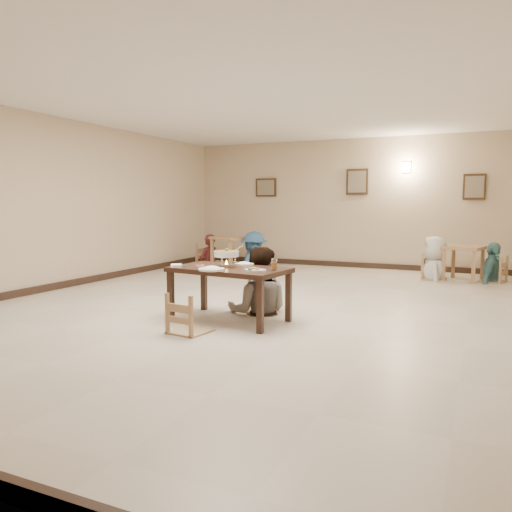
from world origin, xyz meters
The scene contains 31 objects.
floor centered at (0.00, 0.00, 0.00)m, with size 10.00×10.00×0.00m, color beige.
ceiling centered at (0.00, 0.00, 3.00)m, with size 10.00×10.00×0.00m, color white.
wall_back centered at (0.00, 5.00, 1.50)m, with size 10.00×10.00×0.00m, color #CAB294.
wall_left centered at (-4.00, 0.00, 1.50)m, with size 10.00×10.00×0.00m, color #CAB294.
baseboard_back centered at (0.00, 4.97, 0.06)m, with size 8.00×0.06×0.12m, color black.
baseboard_left centered at (-3.97, 0.00, 0.06)m, with size 0.06×10.00×0.12m, color black.
picture_a centered at (-2.20, 4.96, 1.90)m, with size 0.55×0.04×0.45m.
picture_b centered at (0.10, 4.96, 2.00)m, with size 0.50×0.04×0.60m.
picture_c centered at (2.60, 4.96, 1.85)m, with size 0.45×0.04×0.55m.
wall_sconce centered at (1.20, 4.96, 2.30)m, with size 0.16×0.05×0.22m, color #FFD88C.
main_table centered at (-0.13, -1.03, 0.61)m, with size 1.55×1.00×0.69m.
chair_far centered at (0.00, -0.31, 0.46)m, with size 0.43×0.43×0.92m.
chair_near centered at (-0.27, -1.76, 0.45)m, with size 0.42×0.42×0.90m.
main_diner centered at (0.01, -0.43, 0.91)m, with size 0.88×0.69×1.82m, color gray.
curry_warmer centered at (-0.18, -1.01, 0.86)m, with size 0.36×0.32×0.29m.
rice_plate_far centered at (-0.08, -0.70, 0.70)m, with size 0.26×0.26×0.06m.
rice_plate_near centered at (-0.20, -1.37, 0.70)m, with size 0.32×0.32×0.07m.
fried_plate centered at (0.32, -1.22, 0.71)m, with size 0.27×0.27×0.06m.
chili_dish centered at (-0.54, -1.07, 0.70)m, with size 0.10×0.10×0.02m.
napkin_cutlery centered at (-0.77, -1.26, 0.70)m, with size 0.24×0.29×0.03m.
drink_glass centered at (0.50, -1.05, 0.75)m, with size 0.07×0.07×0.14m.
bg_table_left centered at (-2.59, 3.77, 0.59)m, with size 0.92×0.92×0.73m.
bg_table_right centered at (2.48, 3.83, 0.54)m, with size 0.83×0.83×0.68m.
bg_chair_ll centered at (-3.19, 3.78, 0.50)m, with size 0.47×0.47×1.01m.
bg_chair_lr centered at (-1.99, 3.79, 0.44)m, with size 0.41×0.41×0.87m.
bg_chair_rl centered at (1.96, 3.78, 0.49)m, with size 0.47×0.47×0.99m.
bg_chair_rr centered at (3.00, 3.88, 0.47)m, with size 0.44×0.44×0.95m.
bg_diner_a centered at (-3.19, 3.78, 0.77)m, with size 0.56×0.37×1.53m, color #551D1F.
bg_diner_b centered at (-1.99, 3.79, 0.87)m, with size 1.12×0.64×1.73m, color #356794.
bg_diner_c centered at (1.96, 3.78, 0.86)m, with size 0.84×0.54×1.71m, color silver.
bg_diner_d centered at (3.00, 3.88, 0.76)m, with size 0.90×0.37×1.53m, color #569497.
Camera 1 is at (2.78, -6.62, 1.50)m, focal length 35.00 mm.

